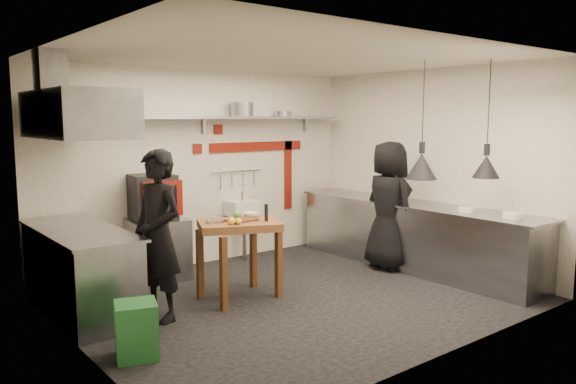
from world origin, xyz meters
TOP-DOWN VIEW (x-y plane):
  - floor at (0.00, 0.00)m, footprint 5.00×5.00m
  - ceiling at (0.00, 0.00)m, footprint 5.00×5.00m
  - wall_back at (0.00, 2.10)m, footprint 5.00×0.04m
  - wall_front at (0.00, -2.10)m, footprint 5.00×0.04m
  - wall_left at (-2.50, 0.00)m, footprint 0.04×4.20m
  - wall_right at (2.50, 0.00)m, footprint 0.04×4.20m
  - red_band_horiz at (0.95, 2.08)m, footprint 1.70×0.02m
  - red_band_vert at (1.55, 2.08)m, footprint 0.14×0.02m
  - red_tile_a at (0.25, 2.08)m, footprint 0.14×0.02m
  - red_tile_b at (-0.10, 2.08)m, footprint 0.14×0.02m
  - back_shelf at (0.00, 1.92)m, footprint 4.60×0.34m
  - shelf_bracket_left at (-1.90, 2.07)m, footprint 0.04×0.06m
  - shelf_bracket_mid at (0.00, 2.07)m, footprint 0.04×0.06m
  - shelf_bracket_right at (1.90, 2.07)m, footprint 0.04×0.06m
  - pan_far_left at (-1.51, 1.92)m, footprint 0.37×0.37m
  - pan_mid_left at (-1.12, 1.92)m, footprint 0.27×0.27m
  - stock_pot at (0.56, 1.92)m, footprint 0.34×0.34m
  - pan_right at (1.33, 1.92)m, footprint 0.30×0.30m
  - oven_stand at (-0.91, 1.75)m, footprint 0.80×0.75m
  - combi_oven at (-0.93, 1.81)m, footprint 0.60×0.57m
  - oven_door at (-0.92, 1.52)m, footprint 0.52×0.10m
  - oven_glass at (-0.93, 1.51)m, footprint 0.36×0.06m
  - hand_sink at (0.55, 1.92)m, footprint 0.46×0.34m
  - sink_tap at (0.55, 1.92)m, footprint 0.03×0.03m
  - sink_drain at (0.55, 1.88)m, footprint 0.06×0.06m
  - utensil_rail at (0.55, 2.06)m, footprint 0.90×0.02m
  - counter_right at (2.15, 0.00)m, footprint 0.70×3.80m
  - counter_right_top at (2.15, 0.00)m, footprint 0.76×3.90m
  - plate_stack at (2.12, -1.51)m, footprint 0.30×0.30m
  - small_bowl_right at (2.10, -0.88)m, footprint 0.26×0.26m
  - counter_left at (-2.15, 1.05)m, footprint 0.70×1.90m
  - counter_left_top at (-2.15, 1.05)m, footprint 0.76×2.00m
  - extractor_hood at (-2.10, 1.05)m, footprint 0.78×1.60m
  - hood_duct at (-2.35, 1.05)m, footprint 0.28×0.28m
  - green_bin at (-2.16, -0.44)m, footprint 0.45×0.45m
  - prep_table at (-0.52, 0.39)m, footprint 1.10×0.96m
  - cutting_board at (-0.49, 0.38)m, footprint 0.34×0.25m
  - pepper_mill at (-0.26, 0.20)m, footprint 0.06×0.06m
  - lemon_a at (-0.70, 0.26)m, footprint 0.11×0.11m
  - lemon_b at (-0.64, 0.22)m, footprint 0.09×0.09m
  - veg_ball at (-0.44, 0.54)m, footprint 0.13×0.13m
  - steel_tray at (-0.80, 0.47)m, footprint 0.20×0.16m
  - bowl at (-0.26, 0.53)m, footprint 0.24×0.24m
  - heat_lamp_near at (1.43, -0.69)m, footprint 0.48×0.48m
  - heat_lamp_far at (2.01, -1.20)m, footprint 0.40×0.40m
  - chef_left at (-1.57, 0.33)m, footprint 0.56×0.73m
  - chef_right at (1.86, 0.20)m, footprint 0.66×0.94m

SIDE VIEW (x-z plane):
  - floor at x=0.00m, z-range 0.00..0.00m
  - green_bin at x=-2.16m, z-range 0.00..0.50m
  - sink_drain at x=0.55m, z-range 0.01..0.67m
  - oven_stand at x=-0.91m, z-range 0.00..0.80m
  - counter_right at x=2.15m, z-range 0.00..0.90m
  - counter_left at x=-2.15m, z-range 0.00..0.90m
  - prep_table at x=-0.52m, z-range 0.00..0.92m
  - hand_sink at x=0.55m, z-range 0.67..0.89m
  - chef_left at x=-1.57m, z-range 0.00..1.80m
  - chef_right at x=1.86m, z-range 0.00..1.80m
  - counter_right_top at x=2.15m, z-range 0.90..0.93m
  - counter_left_top at x=-2.15m, z-range 0.90..0.93m
  - cutting_board at x=-0.49m, z-range 0.92..0.94m
  - steel_tray at x=-0.80m, z-range 0.92..0.95m
  - bowl at x=-0.26m, z-range 0.92..0.98m
  - small_bowl_right at x=2.10m, z-range 0.93..0.98m
  - lemon_b at x=-0.64m, z-range 0.92..0.99m
  - sink_tap at x=0.55m, z-range 0.89..1.03m
  - lemon_a at x=-0.70m, z-range 0.92..1.00m
  - plate_stack at x=2.12m, z-range 0.93..1.00m
  - veg_ball at x=-0.44m, z-range 0.92..1.02m
  - pepper_mill at x=-0.26m, z-range 0.92..1.12m
  - combi_oven at x=-0.93m, z-range 0.80..1.38m
  - oven_door at x=-0.92m, z-range 0.86..1.32m
  - oven_glass at x=-0.93m, z-range 0.92..1.26m
  - red_band_vert at x=1.55m, z-range 0.65..1.75m
  - utensil_rail at x=0.55m, z-range 1.31..1.33m
  - wall_back at x=0.00m, z-range 0.00..2.80m
  - wall_front at x=0.00m, z-range 0.00..2.80m
  - wall_left at x=-2.50m, z-range 0.00..2.80m
  - wall_right at x=2.50m, z-range 0.00..2.80m
  - red_band_horiz at x=0.95m, z-range 1.61..1.75m
  - red_tile_b at x=-0.10m, z-range 1.61..1.75m
  - red_tile_a at x=0.25m, z-range 1.88..2.02m
  - shelf_bracket_left at x=-1.90m, z-range 1.90..2.14m
  - shelf_bracket_mid at x=0.00m, z-range 1.90..2.14m
  - shelf_bracket_right at x=1.90m, z-range 1.90..2.14m
  - heat_lamp_near at x=1.43m, z-range 1.37..2.80m
  - heat_lamp_far at x=2.01m, z-range 1.39..2.80m
  - back_shelf at x=0.00m, z-range 2.10..2.14m
  - extractor_hood at x=-2.10m, z-range 1.90..2.40m
  - pan_mid_left at x=-1.12m, z-range 2.14..2.21m
  - pan_right at x=1.33m, z-range 2.14..2.22m
  - pan_far_left at x=-1.51m, z-range 2.14..2.23m
  - stock_pot at x=0.56m, z-range 2.14..2.34m
  - hood_duct at x=-2.35m, z-range 2.30..2.80m
  - ceiling at x=0.00m, z-range 2.80..2.80m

